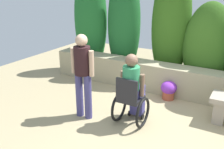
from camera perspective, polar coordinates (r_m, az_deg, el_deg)
name	(u,v)px	position (r m, az deg, el deg)	size (l,w,h in m)	color
ground_plane	(150,129)	(4.70, 8.39, -11.95)	(10.74, 10.74, 0.00)	tan
stone_retaining_wall	(179,81)	(6.03, 14.60, -1.47)	(6.61, 0.47, 0.67)	tan
hedge_backdrop	(196,34)	(6.30, 18.08, 8.66)	(6.66, 1.02, 2.97)	#20682B
person_in_wheelchair	(132,92)	(4.59, 4.45, -3.84)	(0.53, 0.66, 1.33)	black
person_standing_companion	(83,71)	(4.71, -6.54, 0.74)	(0.49, 0.30, 1.61)	#413D76
flower_pot_purple_near	(169,90)	(5.80, 12.49, -3.30)	(0.35, 0.35, 0.42)	#A94A33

